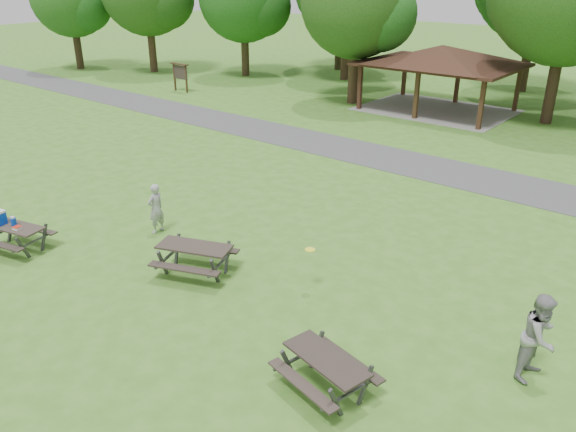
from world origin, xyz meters
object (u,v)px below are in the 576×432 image
(picnic_table_near, at_px, (9,226))
(picnic_table_middle, at_px, (195,252))
(frisbee_thrower, at_px, (156,208))
(frisbee_catcher, at_px, (540,337))

(picnic_table_near, distance_m, picnic_table_middle, 5.92)
(picnic_table_near, xyz_separation_m, picnic_table_middle, (5.37, 2.49, -0.09))
(picnic_table_middle, distance_m, frisbee_thrower, 3.12)
(picnic_table_near, height_order, picnic_table_middle, picnic_table_near)
(frisbee_catcher, bearing_deg, picnic_table_near, 113.40)
(picnic_table_middle, bearing_deg, frisbee_catcher, 10.13)
(picnic_table_near, bearing_deg, frisbee_thrower, 55.37)
(picnic_table_near, relative_size, frisbee_thrower, 1.31)
(picnic_table_near, relative_size, frisbee_catcher, 1.12)
(picnic_table_middle, relative_size, frisbee_thrower, 1.52)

